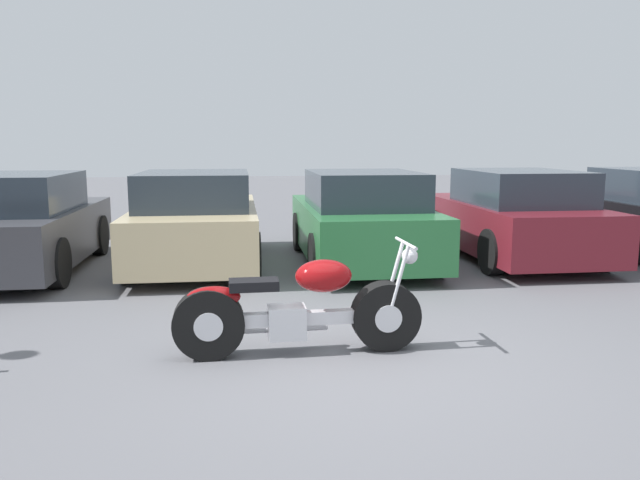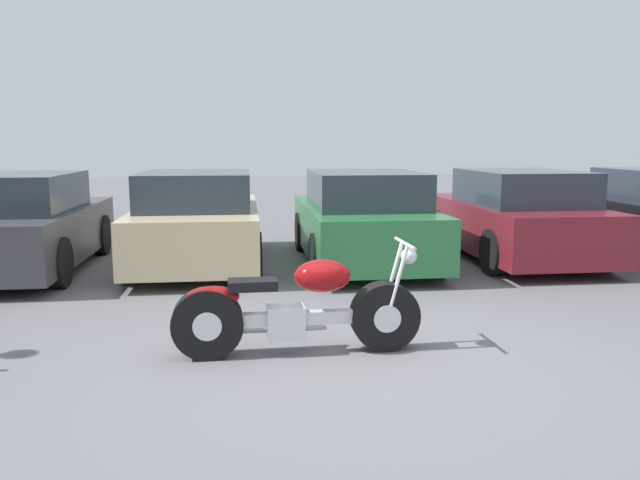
% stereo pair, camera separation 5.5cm
% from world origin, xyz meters
% --- Properties ---
extents(ground_plane, '(60.00, 60.00, 0.00)m').
position_xyz_m(ground_plane, '(0.00, 0.00, 0.00)').
color(ground_plane, slate).
extents(motorcycle, '(2.27, 0.62, 1.02)m').
position_xyz_m(motorcycle, '(-0.53, 0.32, 0.42)').
color(motorcycle, black).
rests_on(motorcycle, ground_plane).
extents(parked_car_dark_grey, '(1.91, 4.06, 1.47)m').
position_xyz_m(parked_car_dark_grey, '(-4.29, 4.51, 0.69)').
color(parked_car_dark_grey, '#3D3D42').
rests_on(parked_car_dark_grey, ground_plane).
extents(parked_car_champagne, '(1.91, 4.06, 1.47)m').
position_xyz_m(parked_car_champagne, '(-1.71, 4.68, 0.69)').
color(parked_car_champagne, '#C6B284').
rests_on(parked_car_champagne, ground_plane).
extents(parked_car_green, '(1.91, 4.06, 1.47)m').
position_xyz_m(parked_car_green, '(0.88, 4.49, 0.69)').
color(parked_car_green, '#286B38').
rests_on(parked_car_green, ground_plane).
extents(parked_car_maroon, '(1.91, 4.06, 1.47)m').
position_xyz_m(parked_car_maroon, '(3.47, 4.58, 0.69)').
color(parked_car_maroon, maroon).
rests_on(parked_car_maroon, ground_plane).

